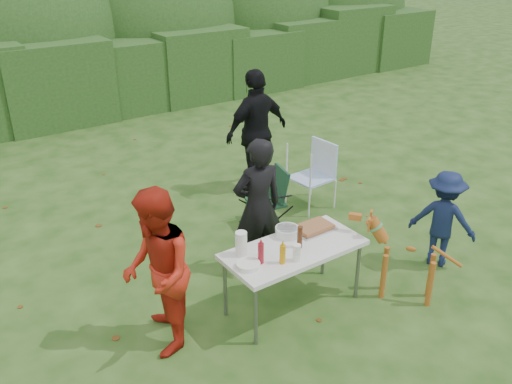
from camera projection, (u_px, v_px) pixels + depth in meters
ground at (282, 309)px, 5.86m from camera, size 80.00×80.00×0.00m
hedge_row at (53, 82)px, 11.42m from camera, size 22.00×1.40×1.70m
shrub_backdrop at (27, 35)px, 12.28m from camera, size 20.00×2.60×3.20m
folding_table at (294, 252)px, 5.63m from camera, size 1.50×0.70×0.74m
person_cook at (258, 207)px, 6.22m from camera, size 0.66×0.49×1.68m
person_red_jacket at (157, 273)px, 5.02m from camera, size 0.87×0.98×1.67m
person_black_puffy at (257, 131)px, 8.26m from camera, size 1.15×0.55×1.91m
child at (443, 219)px, 6.45m from camera, size 0.77×0.90×1.21m
dog at (409, 261)px, 5.87m from camera, size 0.92×1.02×0.94m
camping_chair at (266, 199)px, 7.36m from camera, size 0.64×0.64×0.85m
lawn_chair at (311, 175)px, 7.91m from camera, size 0.61×0.61×0.98m
food_tray at (314, 229)px, 5.94m from camera, size 0.45×0.30×0.02m
focaccia_bread at (314, 227)px, 5.93m from camera, size 0.40×0.26×0.04m
mustard_bottle at (283, 254)px, 5.30m from camera, size 0.06×0.06×0.20m
ketchup_bottle at (261, 253)px, 5.30m from camera, size 0.06×0.06×0.22m
beer_bottle at (300, 237)px, 5.56m from camera, size 0.06×0.06×0.24m
paper_towel_roll at (241, 244)px, 5.42m from camera, size 0.12×0.12×0.26m
cup_stack at (297, 253)px, 5.34m from camera, size 0.08×0.08×0.18m
pasta_bowl at (287, 232)px, 5.80m from camera, size 0.26×0.26×0.10m
plate_stack at (248, 265)px, 5.26m from camera, size 0.24×0.24×0.05m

